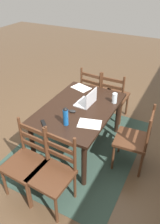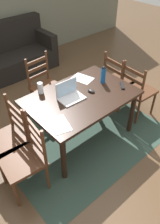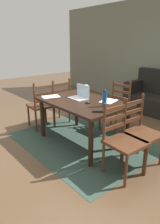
{
  "view_description": "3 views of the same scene",
  "coord_description": "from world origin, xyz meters",
  "px_view_note": "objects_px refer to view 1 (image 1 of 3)",
  "views": [
    {
      "loc": [
        2.41,
        1.26,
        2.45
      ],
      "look_at": [
        -0.08,
        -0.03,
        0.6
      ],
      "focal_mm": 35.99,
      "sensor_mm": 36.0,
      "label": 1
    },
    {
      "loc": [
        -1.59,
        -1.78,
        2.44
      ],
      "look_at": [
        -0.07,
        -0.06,
        0.54
      ],
      "focal_mm": 36.09,
      "sensor_mm": 36.0,
      "label": 2
    },
    {
      "loc": [
        2.42,
        -2.12,
        1.65
      ],
      "look_at": [
        0.09,
        -0.13,
        0.59
      ],
      "focal_mm": 32.96,
      "sensor_mm": 36.0,
      "label": 3
    }
  ],
  "objects_px": {
    "chair_left_near": "(95,92)",
    "computer_mouse": "(72,111)",
    "chair_left_far": "(114,96)",
    "laptop": "(88,101)",
    "drinking_glass": "(115,98)",
    "water_bottle": "(66,116)",
    "dining_table": "(79,113)",
    "tv_remote": "(44,124)",
    "chair_right_far": "(54,173)",
    "chair_right_near": "(27,162)",
    "chair_far_head": "(135,140)"
  },
  "relations": [
    {
      "from": "chair_right_far",
      "to": "chair_left_near",
      "type": "relative_size",
      "value": 1.0
    },
    {
      "from": "dining_table",
      "to": "laptop",
      "type": "height_order",
      "value": "laptop"
    },
    {
      "from": "laptop",
      "to": "water_bottle",
      "type": "height_order",
      "value": "water_bottle"
    },
    {
      "from": "computer_mouse",
      "to": "laptop",
      "type": "bearing_deg",
      "value": 147.79
    },
    {
      "from": "water_bottle",
      "to": "computer_mouse",
      "type": "distance_m",
      "value": 0.32
    },
    {
      "from": "water_bottle",
      "to": "chair_left_near",
      "type": "bearing_deg",
      "value": -170.61
    },
    {
      "from": "dining_table",
      "to": "tv_remote",
      "type": "relative_size",
      "value": 8.36
    },
    {
      "from": "tv_remote",
      "to": "dining_table",
      "type": "bearing_deg",
      "value": 21.91
    },
    {
      "from": "chair_left_far",
      "to": "chair_right_far",
      "type": "distance_m",
      "value": 2.0
    },
    {
      "from": "water_bottle",
      "to": "drinking_glass",
      "type": "relative_size",
      "value": 1.67
    },
    {
      "from": "chair_right_far",
      "to": "laptop",
      "type": "height_order",
      "value": "laptop"
    },
    {
      "from": "chair_right_near",
      "to": "water_bottle",
      "type": "relative_size",
      "value": 3.74
    },
    {
      "from": "dining_table",
      "to": "laptop",
      "type": "xyz_separation_m",
      "value": [
        -0.14,
        0.07,
        0.15
      ]
    },
    {
      "from": "water_bottle",
      "to": "drinking_glass",
      "type": "distance_m",
      "value": 0.88
    },
    {
      "from": "chair_far_head",
      "to": "chair_left_near",
      "type": "height_order",
      "value": "same"
    },
    {
      "from": "chair_left_near",
      "to": "laptop",
      "type": "distance_m",
      "value": 0.96
    },
    {
      "from": "chair_right_far",
      "to": "computer_mouse",
      "type": "height_order",
      "value": "chair_right_far"
    },
    {
      "from": "chair_far_head",
      "to": "chair_right_near",
      "type": "distance_m",
      "value": 1.44
    },
    {
      "from": "dining_table",
      "to": "tv_remote",
      "type": "bearing_deg",
      "value": -19.78
    },
    {
      "from": "chair_right_far",
      "to": "laptop",
      "type": "xyz_separation_m",
      "value": [
        -1.14,
        -0.12,
        0.33
      ]
    },
    {
      "from": "dining_table",
      "to": "computer_mouse",
      "type": "height_order",
      "value": "computer_mouse"
    },
    {
      "from": "chair_left_far",
      "to": "chair_right_near",
      "type": "bearing_deg",
      "value": -10.78
    },
    {
      "from": "laptop",
      "to": "drinking_glass",
      "type": "bearing_deg",
      "value": 123.14
    },
    {
      "from": "dining_table",
      "to": "chair_left_near",
      "type": "relative_size",
      "value": 1.5
    },
    {
      "from": "drinking_glass",
      "to": "tv_remote",
      "type": "bearing_deg",
      "value": -33.2
    },
    {
      "from": "chair_right_far",
      "to": "laptop",
      "type": "bearing_deg",
      "value": -173.75
    },
    {
      "from": "chair_far_head",
      "to": "tv_remote",
      "type": "xyz_separation_m",
      "value": [
        0.58,
        -1.06,
        0.28
      ]
    },
    {
      "from": "chair_left_near",
      "to": "chair_right_near",
      "type": "bearing_deg",
      "value": 0.19
    },
    {
      "from": "computer_mouse",
      "to": "drinking_glass",
      "type": "bearing_deg",
      "value": 125.68
    },
    {
      "from": "chair_left_far",
      "to": "chair_right_far",
      "type": "xyz_separation_m",
      "value": [
        2.0,
        0.0,
        0.0
      ]
    },
    {
      "from": "chair_left_far",
      "to": "computer_mouse",
      "type": "bearing_deg",
      "value": -10.6
    },
    {
      "from": "chair_left_near",
      "to": "water_bottle",
      "type": "xyz_separation_m",
      "value": [
        1.44,
        0.24,
        0.41
      ]
    },
    {
      "from": "dining_table",
      "to": "water_bottle",
      "type": "xyz_separation_m",
      "value": [
        0.44,
        0.04,
        0.23
      ]
    },
    {
      "from": "computer_mouse",
      "to": "tv_remote",
      "type": "height_order",
      "value": "computer_mouse"
    },
    {
      "from": "chair_left_far",
      "to": "tv_remote",
      "type": "xyz_separation_m",
      "value": [
        1.57,
        -0.4,
        0.28
      ]
    },
    {
      "from": "chair_left_near",
      "to": "computer_mouse",
      "type": "relative_size",
      "value": 9.5
    },
    {
      "from": "laptop",
      "to": "dining_table",
      "type": "bearing_deg",
      "value": -26.59
    },
    {
      "from": "dining_table",
      "to": "computer_mouse",
      "type": "distance_m",
      "value": 0.19
    },
    {
      "from": "chair_right_far",
      "to": "computer_mouse",
      "type": "xyz_separation_m",
      "value": [
        -0.84,
        -0.22,
        0.29
      ]
    },
    {
      "from": "chair_far_head",
      "to": "computer_mouse",
      "type": "height_order",
      "value": "chair_far_head"
    },
    {
      "from": "dining_table",
      "to": "chair_right_near",
      "type": "relative_size",
      "value": 1.5
    },
    {
      "from": "chair_right_far",
      "to": "chair_left_near",
      "type": "distance_m",
      "value": 2.04
    },
    {
      "from": "water_bottle",
      "to": "chair_left_far",
      "type": "bearing_deg",
      "value": 174.11
    },
    {
      "from": "dining_table",
      "to": "chair_right_far",
      "type": "xyz_separation_m",
      "value": [
        1.0,
        0.19,
        -0.18
      ]
    },
    {
      "from": "dining_table",
      "to": "chair_right_near",
      "type": "xyz_separation_m",
      "value": [
        1.0,
        -0.19,
        -0.18
      ]
    },
    {
      "from": "chair_left_far",
      "to": "laptop",
      "type": "xyz_separation_m",
      "value": [
        0.86,
        -0.12,
        0.33
      ]
    },
    {
      "from": "chair_left_near",
      "to": "chair_far_head",
      "type": "bearing_deg",
      "value": 46.4
    },
    {
      "from": "chair_right_far",
      "to": "tv_remote",
      "type": "xyz_separation_m",
      "value": [
        -0.43,
        -0.4,
        0.28
      ]
    },
    {
      "from": "chair_right_far",
      "to": "tv_remote",
      "type": "relative_size",
      "value": 5.59
    },
    {
      "from": "chair_right_near",
      "to": "chair_left_near",
      "type": "height_order",
      "value": "same"
    }
  ]
}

